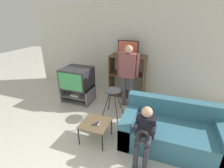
# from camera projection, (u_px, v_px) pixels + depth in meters

# --- Properties ---
(wall_back) EXTENTS (6.40, 0.06, 2.60)m
(wall_back) POSITION_uv_depth(u_px,v_px,m) (129.00, 50.00, 4.72)
(wall_back) COLOR silver
(wall_back) RESTS_ON ground_plane
(tv_stand) EXTENTS (0.83, 0.57, 0.42)m
(tv_stand) POSITION_uv_depth(u_px,v_px,m) (78.00, 94.00, 4.55)
(tv_stand) COLOR slate
(tv_stand) RESTS_ON ground_plane
(television_main) EXTENTS (0.75, 0.68, 0.53)m
(television_main) POSITION_uv_depth(u_px,v_px,m) (77.00, 78.00, 4.36)
(television_main) COLOR #2D2D33
(television_main) RESTS_ON tv_stand
(media_shelf) EXTENTS (1.00, 0.48, 1.21)m
(media_shelf) POSITION_uv_depth(u_px,v_px,m) (127.00, 76.00, 4.71)
(media_shelf) COLOR brown
(media_shelf) RESTS_ON ground_plane
(television_flat) EXTENTS (0.57, 0.20, 0.41)m
(television_flat) POSITION_uv_depth(u_px,v_px,m) (128.00, 48.00, 4.43)
(television_flat) COLOR black
(television_flat) RESTS_ON media_shelf
(folding_stool) EXTENTS (0.42, 0.44, 0.70)m
(folding_stool) POSITION_uv_depth(u_px,v_px,m) (113.00, 95.00, 3.68)
(folding_stool) COLOR black
(folding_stool) RESTS_ON ground_plane
(snack_table) EXTENTS (0.52, 0.52, 0.39)m
(snack_table) POSITION_uv_depth(u_px,v_px,m) (95.00, 124.00, 3.04)
(snack_table) COLOR brown
(snack_table) RESTS_ON ground_plane
(remote_control_black) EXTENTS (0.11, 0.14, 0.02)m
(remote_control_black) POSITION_uv_depth(u_px,v_px,m) (96.00, 124.00, 2.98)
(remote_control_black) COLOR #232328
(remote_control_black) RESTS_ON snack_table
(remote_control_white) EXTENTS (0.07, 0.15, 0.02)m
(remote_control_white) POSITION_uv_depth(u_px,v_px,m) (99.00, 124.00, 2.98)
(remote_control_white) COLOR gray
(remote_control_white) RESTS_ON snack_table
(couch) EXTENTS (1.77, 0.91, 0.80)m
(couch) POSITION_uv_depth(u_px,v_px,m) (172.00, 132.00, 2.95)
(couch) COLOR teal
(couch) RESTS_ON ground_plane
(person_standing_adult) EXTENTS (0.53, 0.20, 1.60)m
(person_standing_adult) POSITION_uv_depth(u_px,v_px,m) (128.00, 71.00, 4.01)
(person_standing_adult) COLOR #4C4C56
(person_standing_adult) RESTS_ON ground_plane
(person_seated_child) EXTENTS (0.33, 0.43, 0.96)m
(person_seated_child) POSITION_uv_depth(u_px,v_px,m) (145.00, 131.00, 2.52)
(person_seated_child) COLOR #2D2D38
(person_seated_child) RESTS_ON ground_plane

